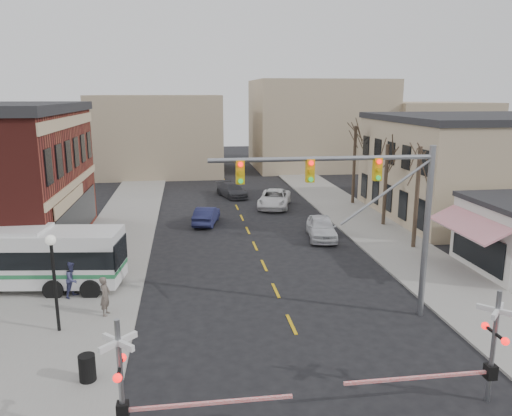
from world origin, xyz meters
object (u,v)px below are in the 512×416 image
at_px(car_b, 206,215).
at_px(car_c, 274,199).
at_px(car_d, 232,190).
at_px(pedestrian_near, 105,296).
at_px(rr_crossing_east, 481,349).
at_px(car_a, 321,227).
at_px(pedestrian_far, 73,279).
at_px(transit_bus, 1,257).
at_px(street_lamp, 53,263).
at_px(trash_bin, 87,368).
at_px(rr_crossing_west, 136,383).
at_px(traffic_signal_mast, 370,198).

xyz_separation_m(car_b, car_c, (6.44, 5.20, 0.08)).
height_order(car_b, car_d, car_b).
bearing_deg(pedestrian_near, rr_crossing_east, -111.16).
relative_size(car_a, pedestrian_far, 2.53).
bearing_deg(rr_crossing_east, pedestrian_near, 147.46).
xyz_separation_m(transit_bus, pedestrian_near, (5.87, -4.20, -0.77)).
xyz_separation_m(transit_bus, car_d, (14.27, 22.62, -1.13)).
height_order(street_lamp, trash_bin, street_lamp).
xyz_separation_m(street_lamp, car_b, (7.19, 17.78, -2.50)).
bearing_deg(pedestrian_far, rr_crossing_west, -125.15).
xyz_separation_m(car_a, pedestrian_near, (-13.41, -11.22, 0.24)).
relative_size(rr_crossing_west, pedestrian_near, 3.01).
relative_size(rr_crossing_west, street_lamp, 1.29).
height_order(traffic_signal_mast, street_lamp, traffic_signal_mast).
height_order(rr_crossing_west, car_d, rr_crossing_west).
xyz_separation_m(trash_bin, car_c, (11.66, 27.17, 0.19)).
bearing_deg(street_lamp, traffic_signal_mast, -1.94).
bearing_deg(rr_crossing_east, transit_bus, 146.51).
bearing_deg(traffic_signal_mast, rr_crossing_east, -77.40).
distance_m(transit_bus, traffic_signal_mast, 19.17).
height_order(rr_crossing_west, street_lamp, street_lamp).
bearing_deg(car_d, rr_crossing_east, -99.84).
relative_size(traffic_signal_mast, rr_crossing_east, 1.78).
bearing_deg(car_b, street_lamp, 81.09).
bearing_deg(rr_crossing_west, car_c, 72.63).
bearing_deg(street_lamp, pedestrian_far, 91.88).
distance_m(traffic_signal_mast, pedestrian_far, 15.19).
bearing_deg(car_d, pedestrian_far, -130.81).
relative_size(rr_crossing_east, car_a, 1.17).
xyz_separation_m(traffic_signal_mast, car_d, (-3.50, 28.65, -5.05)).
bearing_deg(pedestrian_near, street_lamp, 138.44).
bearing_deg(trash_bin, rr_crossing_east, -12.75).
bearing_deg(trash_bin, rr_crossing_west, -58.54).
xyz_separation_m(car_c, pedestrian_far, (-13.76, -19.20, 0.27)).
height_order(street_lamp, car_b, street_lamp).
bearing_deg(rr_crossing_west, traffic_signal_mast, 36.59).
distance_m(transit_bus, street_lamp, 7.04).
height_order(rr_crossing_east, pedestrian_near, rr_crossing_east).
relative_size(car_c, pedestrian_far, 3.04).
relative_size(transit_bus, car_d, 2.70).
relative_size(car_a, car_b, 1.10).
height_order(rr_crossing_west, pedestrian_far, rr_crossing_west).
bearing_deg(car_d, traffic_signal_mast, -100.93).
relative_size(rr_crossing_east, pedestrian_near, 3.01).
height_order(car_d, pedestrian_near, pedestrian_near).
relative_size(transit_bus, car_b, 2.95).
relative_size(traffic_signal_mast, street_lamp, 2.31).
height_order(rr_crossing_east, pedestrian_far, rr_crossing_east).
height_order(rr_crossing_west, pedestrian_near, rr_crossing_west).
height_order(traffic_signal_mast, pedestrian_near, traffic_signal_mast).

